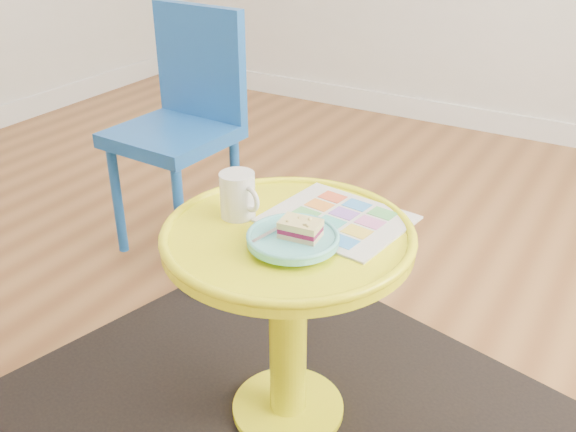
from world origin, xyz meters
The scene contains 10 objects.
floor centered at (0.00, 0.00, 0.00)m, with size 4.00×4.00×0.00m, color brown.
room_walls centered at (-0.99, 0.99, 0.06)m, with size 4.00×4.00×4.00m.
rug centered at (0.48, -0.36, 0.00)m, with size 1.30×1.10×0.01m, color black.
side_table centered at (0.48, -0.36, 0.38)m, with size 0.56×0.56×0.53m.
chair centered at (-0.30, 0.24, 0.49)m, with size 0.39×0.39×0.85m.
newspaper centered at (0.55, -0.25, 0.53)m, with size 0.30×0.25×0.01m, color silver.
mug centered at (0.34, -0.35, 0.59)m, with size 0.11×0.08×0.11m.
plate centered at (0.52, -0.41, 0.55)m, with size 0.20×0.20×0.02m.
cake_slice centered at (0.54, -0.40, 0.58)m, with size 0.09×0.06×0.04m.
fork centered at (0.48, -0.40, 0.56)m, with size 0.04×0.14×0.00m.
Camera 1 is at (1.11, -1.42, 1.22)m, focal length 40.00 mm.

